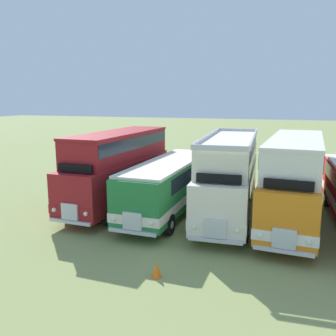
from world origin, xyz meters
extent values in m
plane|color=#8C9956|center=(0.00, 0.00, 0.00)|extent=(200.00, 200.00, 0.00)
cube|color=maroon|center=(-6.61, 0.07, 1.70)|extent=(2.80, 9.79, 2.30)
cube|color=maroon|center=(-6.61, 0.07, 1.10)|extent=(2.84, 9.83, 0.44)
cube|color=#19232D|center=(-6.60, 0.47, 2.30)|extent=(2.76, 7.39, 0.76)
cube|color=#19232D|center=(-6.76, -4.73, 2.35)|extent=(2.20, 0.17, 0.90)
cube|color=silver|center=(-6.76, -4.84, 1.10)|extent=(0.90, 0.15, 0.80)
cube|color=silver|center=(-6.76, -4.87, 0.60)|extent=(2.30, 0.21, 0.16)
sphere|color=#EAEACC|center=(-5.86, -4.88, 1.10)|extent=(0.22, 0.22, 0.22)
sphere|color=#EAEACC|center=(-7.66, -4.82, 1.10)|extent=(0.22, 0.22, 0.22)
cube|color=maroon|center=(-6.60, 0.32, 3.60)|extent=(2.67, 8.89, 1.50)
cube|color=maroon|center=(-6.60, 0.32, 4.42)|extent=(2.74, 8.99, 0.14)
cube|color=#19232D|center=(-6.60, 0.32, 3.90)|extent=(2.71, 8.79, 0.68)
cube|color=black|center=(-6.74, -4.24, 3.10)|extent=(1.90, 0.18, 0.40)
cylinder|color=black|center=(-5.56, -3.22, 0.52)|extent=(0.31, 1.05, 1.04)
cylinder|color=silver|center=(-5.41, -3.23, 0.52)|extent=(0.03, 0.36, 0.36)
cylinder|color=black|center=(-7.86, -3.15, 0.52)|extent=(0.31, 1.05, 1.04)
cylinder|color=silver|center=(-8.01, -3.15, 0.52)|extent=(0.03, 0.36, 0.36)
cylinder|color=black|center=(-5.36, 3.09, 0.52)|extent=(0.31, 1.05, 1.04)
cylinder|color=silver|center=(-5.21, 3.08, 0.52)|extent=(0.03, 0.36, 0.36)
cylinder|color=black|center=(-7.66, 3.16, 0.52)|extent=(0.31, 1.05, 1.04)
cylinder|color=silver|center=(-7.81, 3.16, 0.52)|extent=(0.03, 0.36, 0.36)
cube|color=#237538|center=(-3.30, -0.11, 1.70)|extent=(2.63, 9.92, 2.30)
cube|color=silver|center=(-3.30, -0.11, 1.10)|extent=(2.67, 9.96, 0.44)
cube|color=#19232D|center=(-3.30, 0.29, 2.30)|extent=(2.63, 7.52, 0.76)
cube|color=#19232D|center=(-3.37, -5.00, 2.35)|extent=(2.20, 0.13, 0.90)
cube|color=silver|center=(-3.37, -5.11, 1.10)|extent=(0.90, 0.13, 0.80)
cube|color=silver|center=(-3.37, -5.14, 0.60)|extent=(2.30, 0.17, 0.16)
sphere|color=#EAEACC|center=(-2.47, -5.13, 1.10)|extent=(0.22, 0.22, 0.22)
sphere|color=#EAEACC|center=(-4.27, -5.10, 1.10)|extent=(0.22, 0.22, 0.22)
cube|color=silver|center=(-3.30, -0.11, 2.92)|extent=(2.58, 9.52, 0.14)
cylinder|color=black|center=(-2.20, -3.47, 0.52)|extent=(0.29, 1.04, 1.04)
cylinder|color=silver|center=(-2.05, -3.47, 0.52)|extent=(0.02, 0.36, 0.36)
cylinder|color=black|center=(-4.50, -3.44, 0.52)|extent=(0.29, 1.04, 1.04)
cylinder|color=silver|center=(-4.65, -3.44, 0.52)|extent=(0.02, 0.36, 0.36)
cylinder|color=black|center=(-2.11, 3.02, 0.52)|extent=(0.29, 1.04, 1.04)
cylinder|color=silver|center=(-1.96, 3.02, 0.52)|extent=(0.02, 0.36, 0.36)
cylinder|color=black|center=(-4.41, 3.05, 0.52)|extent=(0.29, 1.04, 1.04)
cylinder|color=silver|center=(-4.56, 3.05, 0.52)|extent=(0.02, 0.36, 0.36)
cube|color=silver|center=(0.00, 0.23, 1.70)|extent=(3.09, 10.24, 2.30)
cube|color=silver|center=(0.00, 0.23, 1.10)|extent=(3.13, 10.28, 0.44)
cube|color=#19232D|center=(-0.02, 0.63, 2.30)|extent=(2.98, 7.85, 0.76)
cube|color=#19232D|center=(0.29, -4.75, 2.35)|extent=(2.20, 0.23, 0.90)
cube|color=silver|center=(0.30, -4.86, 1.10)|extent=(0.91, 0.17, 0.80)
cube|color=silver|center=(0.30, -4.89, 0.60)|extent=(2.30, 0.27, 0.16)
sphere|color=#EAEACC|center=(1.20, -4.82, 1.10)|extent=(0.22, 0.22, 0.22)
sphere|color=#EAEACC|center=(-0.60, -4.93, 1.10)|extent=(0.22, 0.22, 0.22)
cube|color=silver|center=(-0.01, 0.48, 3.60)|extent=(2.93, 9.34, 1.50)
cube|color=silver|center=(0.27, -4.31, 4.40)|extent=(2.40, 0.24, 0.24)
cube|color=silver|center=(-0.25, 4.58, 4.40)|extent=(2.40, 0.24, 0.24)
cube|color=silver|center=(1.18, 0.55, 4.40)|extent=(0.64, 9.20, 0.24)
cube|color=silver|center=(-1.21, 0.41, 4.40)|extent=(0.64, 9.20, 0.24)
cube|color=#19232D|center=(-0.01, 0.48, 3.30)|extent=(2.97, 9.24, 0.64)
cube|color=black|center=(0.26, -4.26, 3.10)|extent=(1.90, 0.23, 0.40)
cylinder|color=black|center=(1.35, -3.15, 0.52)|extent=(0.34, 1.05, 1.04)
cylinder|color=silver|center=(1.50, -3.14, 0.52)|extent=(0.04, 0.36, 0.36)
cylinder|color=black|center=(-0.95, -3.28, 0.52)|extent=(0.34, 1.05, 1.04)
cylinder|color=silver|center=(-1.10, -3.29, 0.52)|extent=(0.04, 0.36, 0.36)
cylinder|color=black|center=(0.96, 3.55, 0.52)|extent=(0.34, 1.05, 1.04)
cylinder|color=silver|center=(1.11, 3.56, 0.52)|extent=(0.04, 0.36, 0.36)
cylinder|color=black|center=(-1.34, 3.42, 0.52)|extent=(0.34, 1.05, 1.04)
cylinder|color=silver|center=(-1.49, 3.41, 0.52)|extent=(0.04, 0.36, 0.36)
cube|color=orange|center=(3.30, 0.10, 1.70)|extent=(3.07, 10.36, 2.30)
cube|color=white|center=(3.30, 0.10, 1.10)|extent=(3.11, 10.41, 0.44)
cube|color=#19232D|center=(3.33, 0.50, 2.30)|extent=(2.96, 7.97, 0.76)
cube|color=#19232D|center=(3.02, -4.95, 2.35)|extent=(2.20, 0.22, 0.90)
cube|color=silver|center=(3.02, -5.06, 1.10)|extent=(0.91, 0.17, 0.80)
cube|color=silver|center=(3.01, -5.09, 0.60)|extent=(2.30, 0.27, 0.16)
sphere|color=#EAEACC|center=(3.91, -5.12, 1.10)|extent=(0.22, 0.22, 0.22)
sphere|color=#EAEACC|center=(2.12, -5.02, 1.10)|extent=(0.22, 0.22, 0.22)
cube|color=white|center=(3.32, 0.35, 3.60)|extent=(2.92, 9.46, 1.50)
cube|color=white|center=(3.32, 0.35, 4.42)|extent=(2.98, 9.56, 0.14)
cube|color=#19232D|center=(3.32, 0.35, 3.90)|extent=(2.95, 9.36, 0.68)
cube|color=black|center=(3.05, -4.46, 3.10)|extent=(1.90, 0.23, 0.40)
cylinder|color=black|center=(4.26, -3.48, 0.52)|extent=(0.34, 1.05, 1.04)
cylinder|color=silver|center=(4.41, -3.49, 0.52)|extent=(0.04, 0.36, 0.36)
cylinder|color=black|center=(1.96, -3.35, 0.52)|extent=(0.34, 1.05, 1.04)
cylinder|color=silver|center=(1.81, -3.34, 0.52)|extent=(0.04, 0.36, 0.36)
cylinder|color=black|center=(4.64, 3.35, 0.52)|extent=(0.34, 1.05, 1.04)
cylinder|color=silver|center=(4.79, 3.34, 0.52)|extent=(0.04, 0.36, 0.36)
cylinder|color=black|center=(2.34, 3.48, 0.52)|extent=(0.34, 1.05, 1.04)
cylinder|color=silver|center=(2.19, 3.49, 0.52)|extent=(0.04, 0.36, 0.36)
cylinder|color=black|center=(5.33, 3.98, 0.52)|extent=(0.32, 1.05, 1.04)
cylinder|color=silver|center=(5.18, 3.98, 0.52)|extent=(0.03, 0.36, 0.36)
cone|color=orange|center=(-1.31, -7.54, 0.30)|extent=(0.36, 0.36, 0.60)
cylinder|color=#8C704C|center=(-9.61, 10.60, 0.53)|extent=(0.08, 0.08, 1.05)
cylinder|color=#8C704C|center=(-5.77, 10.60, 0.53)|extent=(0.08, 0.08, 1.05)
cylinder|color=#8C704C|center=(-1.92, 10.60, 0.53)|extent=(0.08, 0.08, 1.05)
cylinder|color=#8C704C|center=(1.92, 10.60, 0.53)|extent=(0.08, 0.08, 1.05)
cylinder|color=#8C704C|center=(5.77, 10.60, 0.53)|extent=(0.08, 0.08, 1.05)
cylinder|color=beige|center=(0.00, 10.60, 0.93)|extent=(19.22, 0.03, 0.03)
camera|label=1|loc=(2.99, -18.83, 6.39)|focal=38.29mm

